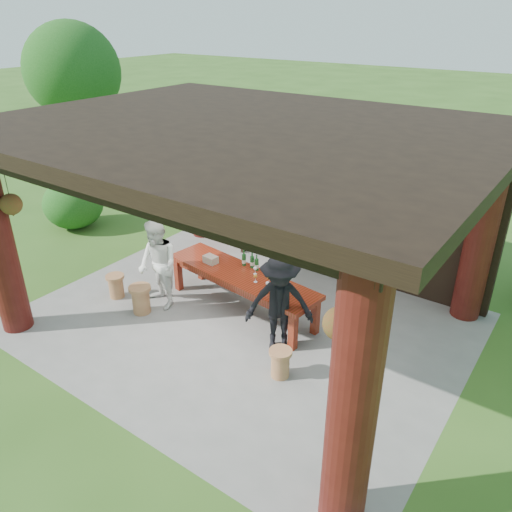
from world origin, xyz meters
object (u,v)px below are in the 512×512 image
Objects in this scene: wine_shelf at (296,215)px; stool_far_left at (116,285)px; stool_near_left at (141,299)px; guest_man at (279,304)px; tasting_table at (242,280)px; stool_near_right at (280,362)px; napkin_basket at (211,259)px; guest_woman at (158,265)px; host at (281,257)px.

wine_shelf is 5.67× the size of stool_far_left.
guest_man is (2.64, 0.55, 0.56)m from stool_near_left.
guest_man is at bearing -26.35° from tasting_table.
napkin_basket reaches higher than stool_near_right.
guest_woman reaches higher than guest_man.
napkin_basket reaches higher than stool_far_left.
napkin_basket is (-1.06, -0.79, -0.04)m from host.
napkin_basket reaches higher than stool_near_left.
host reaches higher than stool_far_left.
napkin_basket is (-1.93, 0.61, -0.02)m from guest_man.
stool_far_left is at bearing 46.31° from host.
stool_near_left is 1.15× the size of stool_far_left.
stool_near_left is 2.70m from host.
guest_man is at bearing -63.42° from wine_shelf.
tasting_table is 0.90m from host.
guest_woman is at bearing -111.93° from wine_shelf.
napkin_basket is at bearing 178.92° from tasting_table.
napkin_basket is at bearing 47.50° from host.
stool_near_left is at bearing 58.44° from host.
stool_near_right is at bearing 9.52° from guest_woman.
wine_shelf reaches higher than stool_far_left.
napkin_basket is (-2.33, 1.18, 0.57)m from stool_near_right.
stool_near_right is at bearing -61.81° from wine_shelf.
guest_woman is (-2.93, 0.41, 0.60)m from stool_near_right.
stool_near_left is 0.69m from guest_woman.
host is (2.58, 1.85, 0.61)m from stool_far_left.
guest_woman is (0.12, 0.39, 0.56)m from stool_near_left.
napkin_basket is at bearing 129.16° from guest_man.
host is at bearing -69.50° from wine_shelf.
napkin_basket is (-0.73, 0.01, 0.19)m from tasting_table.
stool_near_left is 0.32× the size of guest_woman.
stool_near_left is 1.46m from napkin_basket.
guest_man is at bearing 21.17° from guest_woman.
wine_shelf is 1.56× the size of guest_woman.
tasting_table is at bearing 143.96° from stool_near_right.
guest_woman is at bearing -150.28° from tasting_table.
guest_woman is 6.52× the size of napkin_basket.
guest_man reaches higher than napkin_basket.
host is 1.02× the size of guest_man.
stool_far_left is 3.53m from guest_man.
tasting_table reaches higher than stool_near_right.
host is at bearing 67.81° from tasting_table.
napkin_basket is at bearing 69.78° from guest_woman.
host is (1.77, 1.95, 0.57)m from stool_near_left.
guest_woman reaches higher than tasting_table.
wine_shelf is 3.06m from guest_man.
stool_near_right is (1.60, -1.16, -0.38)m from tasting_table.
wine_shelf is at bearing 118.19° from stool_near_right.
guest_woman is at bearing 150.36° from guest_man.
wine_shelf reaches higher than guest_man.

